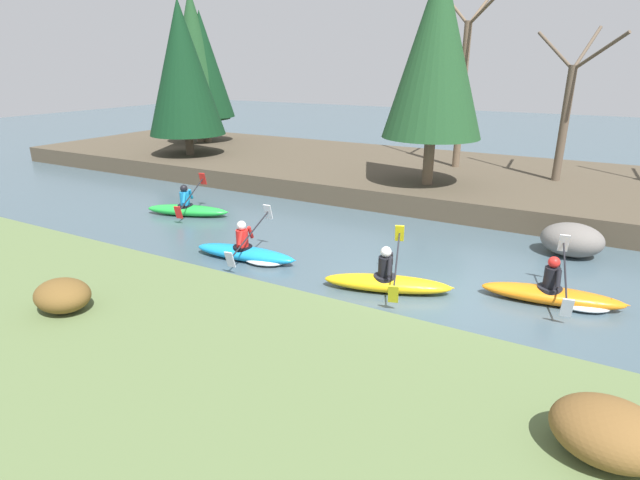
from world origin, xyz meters
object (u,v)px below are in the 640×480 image
object	(u,v)px
kayaker_trailing	(249,253)
kayaker_middle	(388,281)
boulder_midstream	(572,240)
kayaker_lead	(558,295)
kayaker_far_back	(188,209)

from	to	relation	value
kayaker_trailing	kayaker_middle	bearing A→B (deg)	-6.51
kayaker_middle	boulder_midstream	size ratio (longest dim) A/B	1.86
kayaker_trailing	boulder_midstream	xyz separation A→B (m)	(6.90, 4.26, 0.22)
boulder_midstream	kayaker_lead	bearing A→B (deg)	-90.41
kayaker_middle	kayaker_trailing	world-z (taller)	same
kayaker_trailing	kayaker_lead	bearing A→B (deg)	2.25
kayaker_lead	kayaker_far_back	size ratio (longest dim) A/B	1.02
kayaker_far_back	boulder_midstream	bearing A→B (deg)	-7.35
kayaker_lead	kayaker_middle	size ratio (longest dim) A/B	1.01
boulder_midstream	kayaker_far_back	bearing A→B (deg)	-169.20
kayaker_lead	boulder_midstream	distance (m)	3.14
kayaker_lead	kayaker_trailing	world-z (taller)	same
kayaker_middle	kayaker_far_back	world-z (taller)	same
kayaker_trailing	kayaker_far_back	xyz separation A→B (m)	(-4.05, 2.18, 0.02)
kayaker_middle	kayaker_trailing	size ratio (longest dim) A/B	0.99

